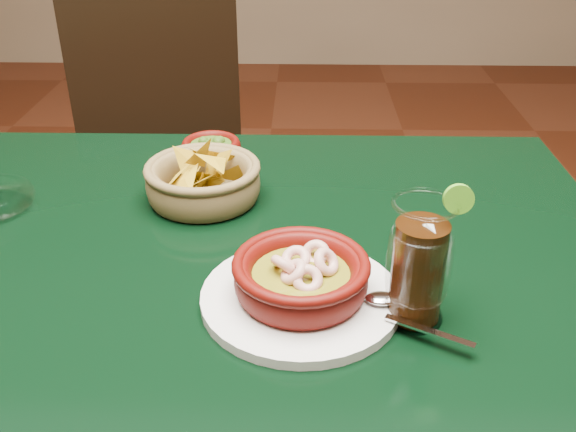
{
  "coord_description": "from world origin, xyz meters",
  "views": [
    {
      "loc": [
        0.16,
        -0.73,
        1.21
      ],
      "look_at": [
        0.14,
        -0.02,
        0.81
      ],
      "focal_mm": 40.0,
      "sensor_mm": 36.0,
      "label": 1
    }
  ],
  "objects_px": {
    "dining_chair": "(172,170)",
    "cola_drink": "(419,264)",
    "shrimp_plate": "(301,281)",
    "chip_basket": "(203,181)",
    "dining_table": "(190,305)"
  },
  "relations": [
    {
      "from": "dining_chair",
      "to": "cola_drink",
      "type": "xyz_separation_m",
      "value": [
        0.45,
        -0.85,
        0.29
      ]
    },
    {
      "from": "shrimp_plate",
      "to": "cola_drink",
      "type": "xyz_separation_m",
      "value": [
        0.13,
        -0.02,
        0.04
      ]
    },
    {
      "from": "shrimp_plate",
      "to": "dining_chair",
      "type": "bearing_deg",
      "value": 111.31
    },
    {
      "from": "chip_basket",
      "to": "dining_chair",
      "type": "bearing_deg",
      "value": 106.86
    },
    {
      "from": "chip_basket",
      "to": "cola_drink",
      "type": "bearing_deg",
      "value": -45.37
    },
    {
      "from": "dining_chair",
      "to": "chip_basket",
      "type": "bearing_deg",
      "value": -73.14
    },
    {
      "from": "dining_table",
      "to": "shrimp_plate",
      "type": "distance_m",
      "value": 0.24
    },
    {
      "from": "shrimp_plate",
      "to": "cola_drink",
      "type": "distance_m",
      "value": 0.14
    },
    {
      "from": "dining_chair",
      "to": "shrimp_plate",
      "type": "xyz_separation_m",
      "value": [
        0.32,
        -0.83,
        0.25
      ]
    },
    {
      "from": "dining_table",
      "to": "cola_drink",
      "type": "bearing_deg",
      "value": -26.87
    },
    {
      "from": "dining_table",
      "to": "chip_basket",
      "type": "xyz_separation_m",
      "value": [
        0.01,
        0.14,
        0.13
      ]
    },
    {
      "from": "shrimp_plate",
      "to": "cola_drink",
      "type": "relative_size",
      "value": 1.79
    },
    {
      "from": "dining_table",
      "to": "dining_chair",
      "type": "bearing_deg",
      "value": 103.11
    },
    {
      "from": "dining_table",
      "to": "dining_chair",
      "type": "distance_m",
      "value": 0.74
    },
    {
      "from": "dining_table",
      "to": "shrimp_plate",
      "type": "xyz_separation_m",
      "value": [
        0.16,
        -0.12,
        0.13
      ]
    }
  ]
}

